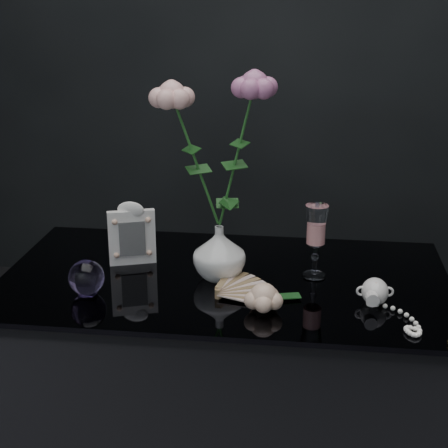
% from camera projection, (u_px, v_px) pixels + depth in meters
% --- Properties ---
extents(table, '(1.05, 0.58, 0.76)m').
position_uv_depth(table, '(225.00, 414.00, 1.74)').
color(table, black).
rests_on(table, ground).
extents(vase, '(0.14, 0.14, 0.13)m').
position_uv_depth(vase, '(219.00, 253.00, 1.59)').
color(vase, white).
rests_on(vase, table).
extents(wine_glass, '(0.05, 0.05, 0.18)m').
position_uv_depth(wine_glass, '(316.00, 241.00, 1.59)').
color(wine_glass, white).
rests_on(wine_glass, table).
extents(picture_frame, '(0.14, 0.13, 0.16)m').
position_uv_depth(picture_frame, '(132.00, 233.00, 1.67)').
color(picture_frame, white).
rests_on(picture_frame, table).
extents(paperweight, '(0.08, 0.08, 0.08)m').
position_uv_depth(paperweight, '(86.00, 277.00, 1.52)').
color(paperweight, '#957AC6').
rests_on(paperweight, table).
extents(paper_fan, '(0.27, 0.23, 0.03)m').
position_uv_depth(paper_fan, '(218.00, 293.00, 1.50)').
color(paper_fan, beige).
rests_on(paper_fan, table).
extents(loose_rose, '(0.18, 0.21, 0.06)m').
position_uv_depth(loose_rose, '(264.00, 297.00, 1.44)').
color(loose_rose, '#FFC4A4').
rests_on(loose_rose, table).
extents(pearl_jar, '(0.21, 0.22, 0.06)m').
position_uv_depth(pearl_jar, '(375.00, 290.00, 1.48)').
color(pearl_jar, white).
rests_on(pearl_jar, table).
extents(roses, '(0.26, 0.12, 0.40)m').
position_uv_depth(roses, '(216.00, 143.00, 1.50)').
color(roses, '#FCB2A9').
rests_on(roses, vase).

